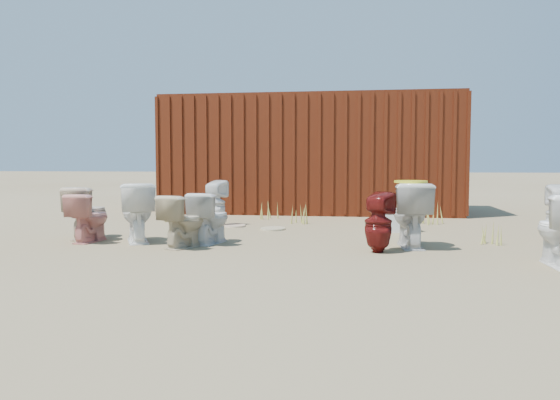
# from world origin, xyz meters

# --- Properties ---
(ground) EXTENTS (100.00, 100.00, 0.00)m
(ground) POSITION_xyz_m (0.00, 0.00, 0.00)
(ground) COLOR brown
(ground) RESTS_ON ground
(shipping_container) EXTENTS (6.00, 2.40, 2.40)m
(shipping_container) POSITION_xyz_m (0.00, 5.20, 1.20)
(shipping_container) COLOR #44170B
(shipping_container) RESTS_ON ground
(toilet_front_a) EXTENTS (0.73, 0.88, 0.78)m
(toilet_front_a) POSITION_xyz_m (-1.85, 0.28, 0.39)
(toilet_front_a) COLOR white
(toilet_front_a) RESTS_ON ground
(toilet_front_pink) EXTENTS (0.43, 0.66, 0.64)m
(toilet_front_pink) POSITION_xyz_m (-2.48, 0.19, 0.32)
(toilet_front_pink) COLOR tan
(toilet_front_pink) RESTS_ON ground
(toilet_front_c) EXTENTS (0.51, 0.71, 0.66)m
(toilet_front_c) POSITION_xyz_m (-0.86, 0.29, 0.33)
(toilet_front_c) COLOR silver
(toilet_front_c) RESTS_ON ground
(toilet_front_maroon) EXTENTS (0.43, 0.43, 0.70)m
(toilet_front_maroon) POSITION_xyz_m (1.26, -0.11, 0.35)
(toilet_front_maroon) COLOR #5E1210
(toilet_front_maroon) RESTS_ON ground
(toilet_back_a) EXTENTS (0.43, 0.44, 0.75)m
(toilet_back_a) POSITION_xyz_m (-1.31, 2.18, 0.38)
(toilet_back_a) COLOR silver
(toilet_back_a) RESTS_ON ground
(toilet_back_beige_left) EXTENTS (0.41, 0.71, 0.71)m
(toilet_back_beige_left) POSITION_xyz_m (-2.65, 0.47, 0.36)
(toilet_back_beige_left) COLOR beige
(toilet_back_beige_left) RESTS_ON ground
(toilet_back_beige_right) EXTENTS (0.58, 0.73, 0.65)m
(toilet_back_beige_right) POSITION_xyz_m (-1.09, -0.09, 0.33)
(toilet_back_beige_right) COLOR #C2B18E
(toilet_back_beige_right) RESTS_ON ground
(toilet_back_yellowlid) EXTENTS (0.51, 0.82, 0.80)m
(toilet_back_yellowlid) POSITION_xyz_m (1.66, 0.36, 0.40)
(toilet_back_yellowlid) COLOR silver
(toilet_back_yellowlid) RESTS_ON ground
(toilet_back_e) EXTENTS (0.38, 0.39, 0.76)m
(toilet_back_e) POSITION_xyz_m (3.60, 0.97, 0.38)
(toilet_back_e) COLOR white
(toilet_back_e) RESTS_ON ground
(yellow_lid) EXTENTS (0.40, 0.50, 0.02)m
(yellow_lid) POSITION_xyz_m (1.66, 0.36, 0.81)
(yellow_lid) COLOR gold
(yellow_lid) RESTS_ON toilet_back_yellowlid
(loose_tank) EXTENTS (0.54, 0.35, 0.35)m
(loose_tank) POSITION_xyz_m (1.60, 1.82, 0.17)
(loose_tank) COLOR white
(loose_tank) RESTS_ON ground
(loose_lid_near) EXTENTS (0.41, 0.52, 0.02)m
(loose_lid_near) POSITION_xyz_m (-0.30, 1.85, 0.01)
(loose_lid_near) COLOR tan
(loose_lid_near) RESTS_ON ground
(loose_lid_far) EXTENTS (0.46, 0.54, 0.02)m
(loose_lid_far) POSITION_xyz_m (-0.99, 2.17, 0.01)
(loose_lid_far) COLOR #CAB192
(loose_lid_far) RESTS_ON ground
(weed_clump_a) EXTENTS (0.36, 0.36, 0.30)m
(weed_clump_a) POSITION_xyz_m (-2.13, 2.69, 0.15)
(weed_clump_a) COLOR #A0A140
(weed_clump_a) RESTS_ON ground
(weed_clump_b) EXTENTS (0.32, 0.32, 0.31)m
(weed_clump_b) POSITION_xyz_m (0.00, 2.78, 0.16)
(weed_clump_b) COLOR #A0A140
(weed_clump_b) RESTS_ON ground
(weed_clump_c) EXTENTS (0.36, 0.36, 0.34)m
(weed_clump_c) POSITION_xyz_m (2.25, 2.93, 0.17)
(weed_clump_c) COLOR #A0A140
(weed_clump_c) RESTS_ON ground
(weed_clump_d) EXTENTS (0.30, 0.30, 0.30)m
(weed_clump_d) POSITION_xyz_m (-0.62, 3.36, 0.15)
(weed_clump_d) COLOR #A0A140
(weed_clump_d) RESTS_ON ground
(weed_clump_e) EXTENTS (0.34, 0.34, 0.30)m
(weed_clump_e) POSITION_xyz_m (1.64, 3.50, 0.15)
(weed_clump_e) COLOR #A0A140
(weed_clump_e) RESTS_ON ground
(weed_clump_f) EXTENTS (0.28, 0.28, 0.27)m
(weed_clump_f) POSITION_xyz_m (2.70, 0.77, 0.13)
(weed_clump_f) COLOR #A0A140
(weed_clump_f) RESTS_ON ground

